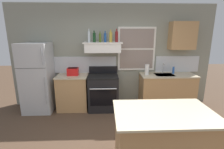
# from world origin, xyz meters

# --- Properties ---
(back_wall) EXTENTS (5.40, 0.11, 2.70)m
(back_wall) POSITION_xyz_m (0.03, 2.23, 1.35)
(back_wall) COLOR gray
(back_wall) RESTS_ON ground_plane
(refrigerator) EXTENTS (0.70, 0.72, 1.74)m
(refrigerator) POSITION_xyz_m (-1.90, 1.84, 0.87)
(refrigerator) COLOR #B7BABC
(refrigerator) RESTS_ON ground_plane
(counter_left_of_stove) EXTENTS (0.79, 0.63, 0.91)m
(counter_left_of_stove) POSITION_xyz_m (-1.05, 1.90, 0.46)
(counter_left_of_stove) COLOR tan
(counter_left_of_stove) RESTS_ON ground_plane
(toaster) EXTENTS (0.30, 0.20, 0.19)m
(toaster) POSITION_xyz_m (-1.02, 1.92, 1.01)
(toaster) COLOR red
(toaster) RESTS_ON counter_left_of_stove
(stove_range) EXTENTS (0.76, 0.69, 1.09)m
(stove_range) POSITION_xyz_m (-0.25, 1.86, 0.46)
(stove_range) COLOR black
(stove_range) RESTS_ON ground_plane
(range_hood_shelf) EXTENTS (0.96, 0.52, 0.24)m
(range_hood_shelf) POSITION_xyz_m (-0.25, 1.96, 1.62)
(range_hood_shelf) COLOR white
(bottle_clear_tall) EXTENTS (0.06, 0.06, 0.33)m
(bottle_clear_tall) POSITION_xyz_m (-0.59, 1.98, 1.88)
(bottle_clear_tall) COLOR silver
(bottle_clear_tall) RESTS_ON range_hood_shelf
(bottle_dark_green_wine) EXTENTS (0.07, 0.07, 0.28)m
(bottle_dark_green_wine) POSITION_xyz_m (-0.46, 1.93, 1.86)
(bottle_dark_green_wine) COLOR #143819
(bottle_dark_green_wine) RESTS_ON range_hood_shelf
(bottle_olive_oil_square) EXTENTS (0.06, 0.06, 0.26)m
(bottle_olive_oil_square) POSITION_xyz_m (-0.31, 1.96, 1.85)
(bottle_olive_oil_square) COLOR #4C601E
(bottle_olive_oil_square) RESTS_ON range_hood_shelf
(bottle_blue_liqueur) EXTENTS (0.07, 0.07, 0.27)m
(bottle_blue_liqueur) POSITION_xyz_m (-0.19, 1.98, 1.86)
(bottle_blue_liqueur) COLOR #1E478C
(bottle_blue_liqueur) RESTS_ON range_hood_shelf
(bottle_champagne_gold_foil) EXTENTS (0.08, 0.08, 0.30)m
(bottle_champagne_gold_foil) POSITION_xyz_m (-0.05, 1.94, 1.87)
(bottle_champagne_gold_foil) COLOR #B29333
(bottle_champagne_gold_foil) RESTS_ON range_hood_shelf
(bottle_red_label_wine) EXTENTS (0.07, 0.07, 0.32)m
(bottle_red_label_wine) POSITION_xyz_m (0.10, 1.97, 1.88)
(bottle_red_label_wine) COLOR maroon
(bottle_red_label_wine) RESTS_ON range_hood_shelf
(counter_right_with_sink) EXTENTS (1.43, 0.63, 0.91)m
(counter_right_with_sink) POSITION_xyz_m (1.45, 1.90, 0.46)
(counter_right_with_sink) COLOR tan
(counter_right_with_sink) RESTS_ON ground_plane
(sink_faucet) EXTENTS (0.03, 0.17, 0.28)m
(sink_faucet) POSITION_xyz_m (1.35, 2.00, 1.08)
(sink_faucet) COLOR silver
(sink_faucet) RESTS_ON counter_right_with_sink
(paper_towel_roll) EXTENTS (0.11, 0.11, 0.27)m
(paper_towel_roll) POSITION_xyz_m (0.89, 1.90, 1.04)
(paper_towel_roll) COLOR white
(paper_towel_roll) RESTS_ON counter_right_with_sink
(dish_soap_bottle) EXTENTS (0.06, 0.06, 0.18)m
(dish_soap_bottle) POSITION_xyz_m (1.63, 2.00, 1.00)
(dish_soap_bottle) COLOR blue
(dish_soap_bottle) RESTS_ON counter_right_with_sink
(kitchen_island) EXTENTS (1.40, 0.90, 0.91)m
(kitchen_island) POSITION_xyz_m (0.63, -0.20, 0.46)
(kitchen_island) COLOR tan
(kitchen_island) RESTS_ON ground_plane
(upper_cabinet_right) EXTENTS (0.64, 0.32, 0.70)m
(upper_cabinet_right) POSITION_xyz_m (1.80, 2.04, 1.90)
(upper_cabinet_right) COLOR tan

